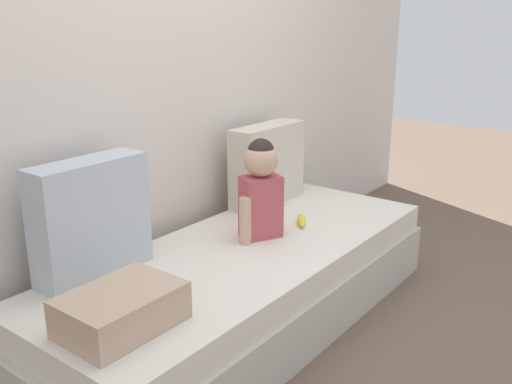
{
  "coord_description": "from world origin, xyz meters",
  "views": [
    {
      "loc": [
        -1.9,
        -1.51,
        1.41
      ],
      "look_at": [
        0.08,
        0.0,
        0.65
      ],
      "focal_mm": 39.4,
      "sensor_mm": 36.0,
      "label": 1
    }
  ],
  "objects_px": {
    "toddler": "(261,186)",
    "banana": "(301,220)",
    "folded_blanket": "(121,310)",
    "couch": "(246,286)",
    "throw_pillow_left": "(91,219)",
    "throw_pillow_right": "(267,164)"
  },
  "relations": [
    {
      "from": "throw_pillow_right",
      "to": "toddler",
      "type": "xyz_separation_m",
      "value": [
        -0.45,
        -0.29,
        0.03
      ]
    },
    {
      "from": "toddler",
      "to": "folded_blanket",
      "type": "bearing_deg",
      "value": -172.13
    },
    {
      "from": "toddler",
      "to": "folded_blanket",
      "type": "distance_m",
      "value": 1.0
    },
    {
      "from": "throw_pillow_left",
      "to": "throw_pillow_right",
      "type": "xyz_separation_m",
      "value": [
        1.21,
        0.0,
        -0.02
      ]
    },
    {
      "from": "couch",
      "to": "folded_blanket",
      "type": "distance_m",
      "value": 0.87
    },
    {
      "from": "banana",
      "to": "folded_blanket",
      "type": "xyz_separation_m",
      "value": [
        -1.24,
        -0.07,
        0.05
      ]
    },
    {
      "from": "couch",
      "to": "toddler",
      "type": "distance_m",
      "value": 0.48
    },
    {
      "from": "couch",
      "to": "throw_pillow_left",
      "type": "relative_size",
      "value": 4.48
    },
    {
      "from": "throw_pillow_left",
      "to": "couch",
      "type": "bearing_deg",
      "value": -27.97
    },
    {
      "from": "couch",
      "to": "toddler",
      "type": "height_order",
      "value": "toddler"
    },
    {
      "from": "couch",
      "to": "banana",
      "type": "relative_size",
      "value": 12.93
    },
    {
      "from": "toddler",
      "to": "banana",
      "type": "relative_size",
      "value": 2.86
    },
    {
      "from": "banana",
      "to": "folded_blanket",
      "type": "height_order",
      "value": "folded_blanket"
    },
    {
      "from": "throw_pillow_right",
      "to": "throw_pillow_left",
      "type": "bearing_deg",
      "value": 180.0
    },
    {
      "from": "toddler",
      "to": "folded_blanket",
      "type": "xyz_separation_m",
      "value": [
        -0.97,
        -0.13,
        -0.19
      ]
    },
    {
      "from": "throw_pillow_right",
      "to": "folded_blanket",
      "type": "xyz_separation_m",
      "value": [
        -1.42,
        -0.43,
        -0.16
      ]
    },
    {
      "from": "throw_pillow_right",
      "to": "folded_blanket",
      "type": "relative_size",
      "value": 1.29
    },
    {
      "from": "couch",
      "to": "banana",
      "type": "distance_m",
      "value": 0.47
    },
    {
      "from": "throw_pillow_left",
      "to": "toddler",
      "type": "distance_m",
      "value": 0.81
    },
    {
      "from": "throw_pillow_right",
      "to": "folded_blanket",
      "type": "distance_m",
      "value": 1.49
    },
    {
      "from": "folded_blanket",
      "to": "toddler",
      "type": "bearing_deg",
      "value": 7.87
    },
    {
      "from": "couch",
      "to": "banana",
      "type": "bearing_deg",
      "value": -4.94
    }
  ]
}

